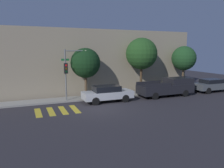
{
  "coord_description": "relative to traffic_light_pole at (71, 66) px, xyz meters",
  "views": [
    {
      "loc": [
        -5.53,
        -15.84,
        4.63
      ],
      "look_at": [
        1.88,
        2.1,
        1.6
      ],
      "focal_mm": 35.0,
      "sensor_mm": 36.0,
      "label": 1
    }
  ],
  "objects": [
    {
      "name": "tree_far_end",
      "position": [
        13.07,
        0.72,
        0.45
      ],
      "size": [
        2.75,
        2.75,
        5.08
      ],
      "color": "brown",
      "rests_on": "ground"
    },
    {
      "name": "ground_plane",
      "position": [
        1.54,
        -3.37,
        -3.24
      ],
      "size": [
        60.0,
        60.0,
        0.0
      ],
      "primitive_type": "plane",
      "color": "#2D2B30"
    },
    {
      "name": "tree_near_corner",
      "position": [
        1.54,
        0.72,
        0.17
      ],
      "size": [
        2.81,
        2.81,
        4.83
      ],
      "color": "brown",
      "rests_on": "ground"
    },
    {
      "name": "traffic_light_pole",
      "position": [
        0.0,
        0.0,
        0.0
      ],
      "size": [
        2.38,
        0.56,
        4.71
      ],
      "color": "slate",
      "rests_on": "ground"
    },
    {
      "name": "crosswalk",
      "position": [
        -1.7,
        -2.57,
        -3.24
      ],
      "size": [
        3.22,
        2.6,
        0.0
      ],
      "color": "gold",
      "rests_on": "ground"
    },
    {
      "name": "sidewalk",
      "position": [
        1.54,
        0.74,
        -3.17
      ],
      "size": [
        26.0,
        1.81,
        0.14
      ],
      "primitive_type": "cube",
      "color": "gray",
      "rests_on": "ground"
    },
    {
      "name": "sedan_near_corner",
      "position": [
        2.97,
        -1.27,
        -2.46
      ],
      "size": [
        4.51,
        1.76,
        1.47
      ],
      "color": "#B7BABF",
      "rests_on": "ground"
    },
    {
      "name": "tree_midblock",
      "position": [
        7.55,
        0.72,
        1.0
      ],
      "size": [
        3.26,
        3.26,
        5.89
      ],
      "color": "#4C3823",
      "rests_on": "ground"
    },
    {
      "name": "pickup_truck",
      "position": [
        9.56,
        -1.27,
        -2.31
      ],
      "size": [
        5.75,
        1.97,
        1.81
      ],
      "color": "black",
      "rests_on": "ground"
    },
    {
      "name": "building_row",
      "position": [
        1.54,
        5.05,
        0.13
      ],
      "size": [
        26.0,
        6.0,
        6.74
      ],
      "primitive_type": "cube",
      "color": "gray",
      "rests_on": "ground"
    },
    {
      "name": "sedan_middle",
      "position": [
        15.47,
        -1.27,
        -2.46
      ],
      "size": [
        4.24,
        1.76,
        1.45
      ],
      "color": "#4C5156",
      "rests_on": "ground"
    }
  ]
}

